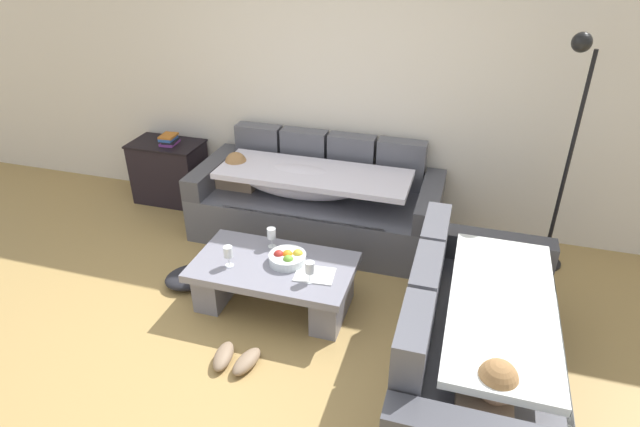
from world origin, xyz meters
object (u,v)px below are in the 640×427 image
Objects in this scene: wine_glass_far_back at (271,234)px; crumpled_garment at (190,277)px; couch_near_window at (478,346)px; side_cabinet at (170,172)px; coffee_table at (274,279)px; wine_glass_near_left at (228,253)px; wine_glass_near_right at (310,268)px; open_magazine at (315,275)px; floor_lamp at (566,144)px; fruit_bowl at (288,258)px; couch_along_wall at (314,202)px; book_stack_on_cabinet at (169,139)px; pair_of_shoes at (235,359)px.

wine_glass_far_back reaches higher than crumpled_garment.
side_cabinet is at bearing 61.28° from couch_near_window.
wine_glass_near_left is (-0.30, -0.12, 0.26)m from coffee_table.
wine_glass_near_right is 0.23× the size of side_cabinet.
side_cabinet reaches higher than wine_glass_near_left.
open_magazine is at bearing -5.09° from crumpled_garment.
wine_glass_near_left is (-1.80, 0.28, 0.16)m from couch_near_window.
coffee_table is at bearing 21.66° from wine_glass_near_left.
coffee_table is 2.46m from floor_lamp.
coffee_table is at bearing -38.57° from side_cabinet.
wine_glass_near_right is at bearing -37.86° from fruit_bowl.
wine_glass_near_right is 0.42× the size of crumpled_garment.
couch_near_window reaches higher than coffee_table.
fruit_bowl is at bearing -0.22° from crumpled_garment.
couch_along_wall is 1.30m from wine_glass_near_right.
crumpled_garment is at bearing -124.73° from couch_along_wall.
couch_near_window is 1.47m from fruit_bowl.
crumpled_garment is (-2.75, -1.11, -1.06)m from floor_lamp.
open_magazine is at bearing -8.36° from coffee_table.
wine_glass_near_left is 0.42× the size of crumpled_garment.
wine_glass_near_left is 1.96m from book_stack_on_cabinet.
crumpled_garment is (0.91, -1.28, -0.26)m from side_cabinet.
couch_near_window is at bearing 9.95° from pair_of_shoes.
wine_glass_near_left is at bearing 81.02° from couch_near_window.
couch_along_wall is at bearing 97.04° from fruit_bowl.
couch_near_window is 6.82× the size of fruit_bowl.
book_stack_on_cabinet reaches higher than open_magazine.
floor_lamp reaches higher than crumpled_garment.
floor_lamp reaches higher than open_magazine.
wine_glass_far_back is 2.36m from floor_lamp.
wine_glass_near_right is 2.19m from floor_lamp.
book_stack_on_cabinet reaches higher than side_cabinet.
pair_of_shoes is at bearing -100.19° from fruit_bowl.
wine_glass_far_back is 0.82m from crumpled_garment.
couch_near_window is 11.51× the size of wine_glass_near_left.
fruit_bowl is 0.94m from crumpled_garment.
couch_near_window is 9.17× the size of book_stack_on_cabinet.
book_stack_on_cabinet is (0.06, -0.01, 0.37)m from side_cabinet.
couch_along_wall is 1.85× the size of coffee_table.
fruit_bowl is at bearing -41.39° from wine_glass_far_back.
floor_lamp reaches higher than coffee_table.
coffee_table is at bearing -155.41° from fruit_bowl.
wine_glass_far_back is 1.00m from pair_of_shoes.
wine_glass_near_left is at bearing -47.64° from book_stack_on_cabinet.
pair_of_shoes is at bearing -63.90° from wine_glass_near_left.
book_stack_on_cabinet is at bearing 143.28° from fruit_bowl.
side_cabinet is at bearing 177.26° from floor_lamp.
coffee_table is at bearing -149.70° from floor_lamp.
wine_glass_near_left is 0.09× the size of floor_lamp.
floor_lamp is at bearing -2.65° from book_stack_on_cabinet.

